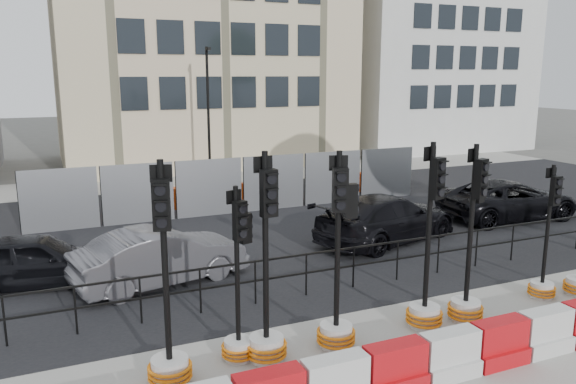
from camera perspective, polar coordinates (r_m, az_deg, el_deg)
name	(u,v)px	position (r m, az deg, el deg)	size (l,w,h in m)	color
ground	(381,308)	(12.32, 9.46, -11.51)	(120.00, 120.00, 0.00)	#51514C
sidewalk_near	(481,376)	(10.20, 19.05, -17.21)	(40.00, 6.00, 0.02)	gray
road	(263,226)	(18.23, -2.55, -3.48)	(40.00, 14.00, 0.03)	black
sidewalk_far	(194,179)	(26.63, -9.51, 1.30)	(40.00, 4.00, 0.02)	gray
building_white	(423,24)	(39.20, 13.52, 16.25)	(12.00, 9.06, 16.00)	silver
kerb_railing	(354,260)	(13.02, 6.69, -6.87)	(18.00, 0.04, 1.00)	black
heras_fencing	(250,189)	(20.89, -3.93, 0.30)	(14.33, 1.72, 2.00)	gray
lamp_post_far	(208,111)	(25.37, -8.09, 8.14)	(0.12, 0.56, 6.00)	black
barrier_row	(474,350)	(10.17, 18.41, -15.01)	(12.55, 0.50, 0.80)	red
traffic_signal_a	(168,341)	(9.32, -12.05, -14.57)	(0.72, 0.72, 3.64)	silver
traffic_signal_b	(239,320)	(9.89, -4.99, -12.84)	(0.61, 0.61, 3.08)	silver
traffic_signal_c	(267,320)	(9.81, -2.19, -12.87)	(0.72, 0.72, 3.66)	silver
traffic_signal_d	(337,303)	(10.24, 5.04, -11.18)	(0.71, 0.71, 3.60)	silver
traffic_signal_e	(426,291)	(11.32, 13.86, -9.74)	(0.72, 0.72, 3.65)	silver
traffic_signal_f	(468,281)	(11.79, 17.84, -8.57)	(0.70, 0.70, 3.57)	silver
traffic_signal_g	(544,271)	(13.62, 24.55, -7.35)	(0.59, 0.59, 2.99)	silver
car_a	(36,260)	(14.34, -24.23, -6.32)	(3.91, 2.10, 1.26)	black
car_b	(161,257)	(13.55, -12.79, -6.42)	(4.26, 2.26, 1.33)	#4E4D53
car_c	(387,218)	(16.74, 9.99, -2.63)	(5.21, 3.30, 1.41)	black
car_d	(509,200)	(20.46, 21.55, -0.73)	(4.94, 2.50, 1.34)	black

